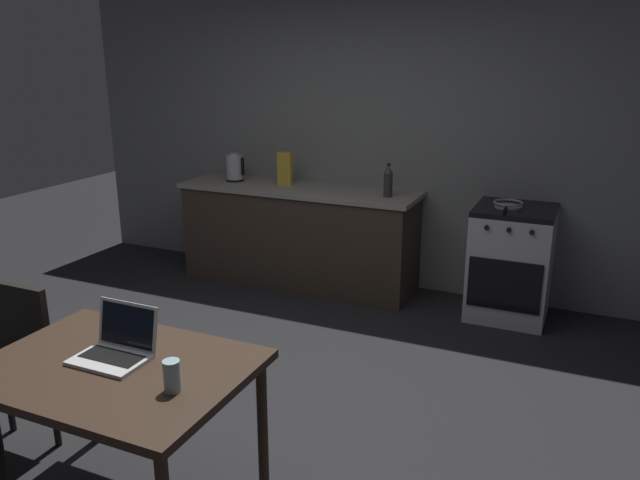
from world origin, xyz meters
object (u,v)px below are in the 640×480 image
(frying_pan, at_px, (508,204))
(drinking_glass, at_px, (172,376))
(chair, at_px, (8,360))
(electric_kettle, at_px, (235,168))
(dining_table, at_px, (116,381))
(stove_oven, at_px, (511,262))
(bottle, at_px, (388,181))
(cereal_box, at_px, (285,169))
(laptop, at_px, (115,348))

(frying_pan, bearing_deg, drinking_glass, -105.45)
(chair, bearing_deg, electric_kettle, 114.14)
(dining_table, bearing_deg, frying_pan, 67.95)
(drinking_glass, bearing_deg, chair, 170.00)
(stove_oven, height_order, electric_kettle, electric_kettle)
(electric_kettle, xyz_separation_m, bottle, (1.50, -0.05, 0.01))
(stove_oven, bearing_deg, cereal_box, 179.36)
(chair, relative_size, electric_kettle, 3.50)
(laptop, bearing_deg, dining_table, -57.28)
(stove_oven, relative_size, drinking_glass, 6.72)
(chair, xyz_separation_m, laptop, (0.81, -0.08, 0.27))
(laptop, xyz_separation_m, frying_pan, (1.26, 2.95, 0.13))
(chair, bearing_deg, cereal_box, 104.08)
(bottle, bearing_deg, laptop, -95.75)
(dining_table, height_order, drinking_glass, drinking_glass)
(laptop, distance_m, electric_kettle, 3.22)
(electric_kettle, bearing_deg, bottle, -1.91)
(electric_kettle, xyz_separation_m, cereal_box, (0.51, 0.02, 0.02))
(electric_kettle, distance_m, frying_pan, 2.46)
(drinking_glass, height_order, cereal_box, cereal_box)
(chair, distance_m, frying_pan, 3.55)
(cereal_box, bearing_deg, bottle, -4.06)
(chair, relative_size, bottle, 3.23)
(electric_kettle, bearing_deg, frying_pan, -0.70)
(dining_table, xyz_separation_m, drinking_glass, (0.37, -0.07, 0.14))
(bottle, xyz_separation_m, cereal_box, (-0.99, 0.07, 0.02))
(cereal_box, bearing_deg, stove_oven, -0.64)
(laptop, distance_m, frying_pan, 3.20)
(chair, height_order, drinking_glass, chair)
(dining_table, bearing_deg, laptop, 125.39)
(bottle, bearing_deg, electric_kettle, 178.09)
(drinking_glass, bearing_deg, cereal_box, 109.36)
(stove_oven, distance_m, electric_kettle, 2.58)
(cereal_box, bearing_deg, dining_table, -76.50)
(chair, xyz_separation_m, drinking_glass, (1.22, -0.21, 0.29))
(laptop, height_order, electric_kettle, electric_kettle)
(laptop, distance_m, cereal_box, 3.09)
(dining_table, distance_m, chair, 0.87)
(bottle, bearing_deg, cereal_box, 175.94)
(laptop, bearing_deg, bottle, 81.58)
(laptop, distance_m, bottle, 2.95)
(bottle, relative_size, frying_pan, 0.70)
(bottle, distance_m, cereal_box, 0.99)
(dining_table, distance_m, bottle, 3.01)
(dining_table, relative_size, laptop, 3.62)
(stove_oven, bearing_deg, drinking_glass, -106.30)
(dining_table, bearing_deg, stove_oven, 67.21)
(stove_oven, distance_m, laptop, 3.27)
(bottle, height_order, drinking_glass, bottle)
(electric_kettle, relative_size, drinking_glass, 1.93)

